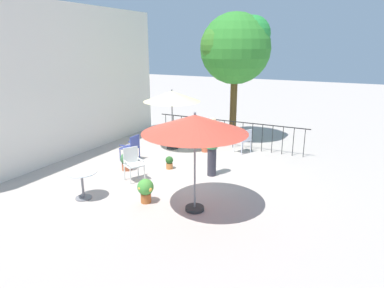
{
  "coord_description": "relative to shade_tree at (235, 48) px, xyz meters",
  "views": [
    {
      "loc": [
        -8.29,
        -4.44,
        3.74
      ],
      "look_at": [
        0.0,
        -0.21,
        1.03
      ],
      "focal_mm": 32.04,
      "sensor_mm": 36.0,
      "label": 1
    }
  ],
  "objects": [
    {
      "name": "potted_plant_3",
      "position": [
        -1.98,
        0.28,
        -3.31
      ],
      "size": [
        0.31,
        0.3,
        0.55
      ],
      "color": "#C05739",
      "rests_on": "ground"
    },
    {
      "name": "ground_plane",
      "position": [
        -4.47,
        -0.24,
        -3.6
      ],
      "size": [
        60.0,
        60.0,
        0.0
      ],
      "primitive_type": "plane",
      "color": "#B2A59B"
    },
    {
      "name": "standing_person",
      "position": [
        -4.02,
        -0.87,
        -2.69
      ],
      "size": [
        0.44,
        0.44,
        1.75
      ],
      "color": "#33333D",
      "rests_on": "ground"
    },
    {
      "name": "potted_plant_2",
      "position": [
        -6.42,
        -0.17,
        -3.24
      ],
      "size": [
        0.4,
        0.42,
        0.61
      ],
      "color": "#B15B2B",
      "rests_on": "ground"
    },
    {
      "name": "patio_chair_2",
      "position": [
        -1.49,
        -1.01,
        -3.08
      ],
      "size": [
        0.63,
        0.6,
        0.87
      ],
      "color": "white",
      "rests_on": "ground"
    },
    {
      "name": "cafe_table_0",
      "position": [
        -6.95,
        1.36,
        -3.1
      ],
      "size": [
        0.74,
        0.74,
        0.71
      ],
      "color": "silver",
      "rests_on": "ground"
    },
    {
      "name": "patio_umbrella_0",
      "position": [
        -6.24,
        -1.42,
        -1.53
      ],
      "size": [
        2.36,
        2.36,
        2.34
      ],
      "color": "#2D2D2D",
      "rests_on": "ground"
    },
    {
      "name": "patio_chair_1",
      "position": [
        -3.97,
        2.06,
        -3.1
      ],
      "size": [
        0.5,
        0.5,
        0.86
      ],
      "color": "#37438F",
      "rests_on": "ground"
    },
    {
      "name": "patio_chair_0",
      "position": [
        -5.35,
        0.99,
        -3.05
      ],
      "size": [
        0.61,
        0.59,
        0.94
      ],
      "color": "silver",
      "rests_on": "ground"
    },
    {
      "name": "shade_tree",
      "position": [
        0.0,
        0.0,
        0.0
      ],
      "size": [
        2.8,
        2.67,
        4.92
      ],
      "color": "brown",
      "rests_on": "ground"
    },
    {
      "name": "villa_facade",
      "position": [
        -4.47,
        4.3,
        -1.07
      ],
      "size": [
        9.56,
        0.3,
        5.05
      ],
      "primitive_type": "cube",
      "color": "white",
      "rests_on": "ground"
    },
    {
      "name": "terrace_railing",
      "position": [
        -1.03,
        -0.24,
        -2.91
      ],
      "size": [
        0.03,
        5.88,
        1.01
      ],
      "color": "black",
      "rests_on": "ground"
    },
    {
      "name": "patio_umbrella_1",
      "position": [
        -2.15,
        1.55,
        -1.66
      ],
      "size": [
        2.07,
        2.07,
        2.2
      ],
      "color": "#2D2D2D",
      "rests_on": "ground"
    },
    {
      "name": "potted_plant_0",
      "position": [
        -4.11,
        0.53,
        -3.38
      ],
      "size": [
        0.24,
        0.24,
        0.41
      ],
      "color": "#C3743B",
      "rests_on": "ground"
    },
    {
      "name": "potted_plant_1",
      "position": [
        -4.8,
        1.65,
        -3.3
      ],
      "size": [
        0.37,
        0.37,
        0.55
      ],
      "color": "#A95233",
      "rests_on": "ground"
    }
  ]
}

